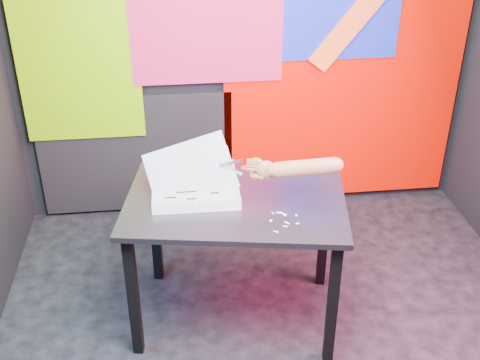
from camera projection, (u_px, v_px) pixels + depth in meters
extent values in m
cube|color=black|center=(282.00, 353.00, 3.10)|extent=(3.00, 3.00, 0.01)
cube|color=black|center=(246.00, 17.00, 3.73)|extent=(3.00, 0.01, 2.70)
cube|color=#E80C00|center=(343.00, 90.00, 4.02)|extent=(1.60, 0.02, 1.60)
cube|color=#192ED9|center=(336.00, 0.00, 3.70)|extent=(0.85, 0.02, 0.75)
cube|color=#D61F59|center=(207.00, 20.00, 3.67)|extent=(0.95, 0.02, 0.80)
cube|color=#78CB00|center=(79.00, 65.00, 3.71)|extent=(0.75, 0.02, 1.00)
cube|color=black|center=(137.00, 154.00, 4.08)|extent=(1.30, 0.02, 0.85)
cube|color=black|center=(133.00, 297.00, 2.94)|extent=(0.06, 0.06, 0.72)
cube|color=black|center=(155.00, 227.00, 3.47)|extent=(0.06, 0.06, 0.72)
cube|color=black|center=(332.00, 304.00, 2.90)|extent=(0.06, 0.06, 0.72)
cube|color=black|center=(324.00, 232.00, 3.43)|extent=(0.06, 0.06, 0.72)
cube|color=#3A3A3A|center=(236.00, 202.00, 3.00)|extent=(1.20, 0.90, 0.03)
cube|color=silver|center=(196.00, 192.00, 3.01)|extent=(0.43, 0.32, 0.05)
cube|color=silver|center=(195.00, 187.00, 2.99)|extent=(0.43, 0.32, 0.00)
cube|color=silver|center=(195.00, 186.00, 2.99)|extent=(0.42, 0.30, 0.13)
cube|color=silver|center=(193.00, 181.00, 2.99)|extent=(0.45, 0.28, 0.23)
cube|color=silver|center=(191.00, 171.00, 2.98)|extent=(0.48, 0.25, 0.32)
cylinder|color=black|center=(155.00, 204.00, 2.85)|extent=(0.01, 0.01, 0.00)
cylinder|color=black|center=(162.00, 204.00, 2.85)|extent=(0.01, 0.01, 0.00)
cylinder|color=black|center=(168.00, 204.00, 2.86)|extent=(0.01, 0.01, 0.00)
cylinder|color=black|center=(174.00, 203.00, 2.86)|extent=(0.01, 0.01, 0.00)
cylinder|color=black|center=(181.00, 203.00, 2.86)|extent=(0.01, 0.01, 0.00)
cylinder|color=black|center=(187.00, 203.00, 2.86)|extent=(0.01, 0.01, 0.00)
cylinder|color=black|center=(193.00, 202.00, 2.87)|extent=(0.01, 0.01, 0.00)
cylinder|color=black|center=(200.00, 202.00, 2.87)|extent=(0.01, 0.01, 0.00)
cylinder|color=black|center=(206.00, 202.00, 2.87)|extent=(0.01, 0.01, 0.00)
cylinder|color=black|center=(212.00, 201.00, 2.87)|extent=(0.01, 0.01, 0.00)
cylinder|color=black|center=(219.00, 201.00, 2.88)|extent=(0.01, 0.01, 0.00)
cylinder|color=black|center=(225.00, 201.00, 2.88)|extent=(0.01, 0.01, 0.00)
cylinder|color=black|center=(231.00, 200.00, 2.88)|extent=(0.01, 0.01, 0.00)
cylinder|color=black|center=(237.00, 200.00, 2.89)|extent=(0.01, 0.01, 0.00)
cylinder|color=black|center=(156.00, 175.00, 3.10)|extent=(0.01, 0.01, 0.00)
cylinder|color=black|center=(162.00, 174.00, 3.10)|extent=(0.01, 0.01, 0.00)
cylinder|color=black|center=(168.00, 174.00, 3.11)|extent=(0.01, 0.01, 0.00)
cylinder|color=black|center=(174.00, 174.00, 3.11)|extent=(0.01, 0.01, 0.00)
cylinder|color=black|center=(180.00, 174.00, 3.11)|extent=(0.01, 0.01, 0.00)
cylinder|color=black|center=(186.00, 173.00, 3.12)|extent=(0.01, 0.01, 0.00)
cylinder|color=black|center=(191.00, 173.00, 3.12)|extent=(0.01, 0.01, 0.00)
cylinder|color=black|center=(197.00, 173.00, 3.12)|extent=(0.01, 0.01, 0.00)
cylinder|color=black|center=(203.00, 172.00, 3.12)|extent=(0.01, 0.01, 0.00)
cylinder|color=black|center=(209.00, 172.00, 3.13)|extent=(0.01, 0.01, 0.00)
cylinder|color=black|center=(215.00, 172.00, 3.13)|extent=(0.01, 0.01, 0.00)
cylinder|color=black|center=(220.00, 172.00, 3.13)|extent=(0.01, 0.01, 0.00)
cylinder|color=black|center=(226.00, 171.00, 3.14)|extent=(0.01, 0.01, 0.00)
cylinder|color=black|center=(232.00, 171.00, 3.14)|extent=(0.01, 0.01, 0.00)
cube|color=black|center=(175.00, 182.00, 3.03)|extent=(0.08, 0.01, 0.00)
cube|color=black|center=(200.00, 183.00, 3.02)|extent=(0.06, 0.01, 0.00)
cube|color=black|center=(187.00, 192.00, 2.95)|extent=(0.10, 0.01, 0.00)
cube|color=black|center=(214.00, 193.00, 2.94)|extent=(0.05, 0.01, 0.00)
cube|color=black|center=(171.00, 198.00, 2.90)|extent=(0.06, 0.01, 0.00)
cube|color=black|center=(206.00, 177.00, 3.08)|extent=(0.07, 0.01, 0.00)
cube|color=black|center=(192.00, 199.00, 2.89)|extent=(0.05, 0.01, 0.00)
cube|color=silver|center=(231.00, 163.00, 2.96)|extent=(0.11, 0.04, 0.05)
cube|color=silver|center=(231.00, 170.00, 2.98)|extent=(0.11, 0.04, 0.05)
cylinder|color=silver|center=(242.00, 167.00, 2.96)|extent=(0.02, 0.01, 0.01)
cube|color=orange|center=(247.00, 169.00, 2.96)|extent=(0.05, 0.02, 0.02)
cube|color=orange|center=(247.00, 166.00, 2.95)|extent=(0.05, 0.02, 0.02)
torus|color=orange|center=(256.00, 163.00, 2.93)|extent=(0.06, 0.03, 0.06)
torus|color=orange|center=(256.00, 174.00, 2.96)|extent=(0.06, 0.03, 0.06)
ellipsoid|color=olive|center=(266.00, 170.00, 2.93)|extent=(0.09, 0.06, 0.10)
cylinder|color=olive|center=(256.00, 170.00, 2.94)|extent=(0.08, 0.04, 0.02)
cylinder|color=olive|center=(256.00, 166.00, 2.94)|extent=(0.07, 0.04, 0.02)
cylinder|color=olive|center=(256.00, 164.00, 2.93)|extent=(0.06, 0.04, 0.02)
cylinder|color=olive|center=(256.00, 161.00, 2.92)|extent=(0.06, 0.04, 0.02)
cylinder|color=olive|center=(259.00, 177.00, 2.95)|extent=(0.06, 0.05, 0.03)
cylinder|color=olive|center=(276.00, 170.00, 2.92)|extent=(0.07, 0.08, 0.07)
cylinder|color=olive|center=(305.00, 168.00, 2.88)|extent=(0.31, 0.17, 0.14)
sphere|color=olive|center=(336.00, 165.00, 2.84)|extent=(0.07, 0.07, 0.07)
cube|color=white|center=(273.00, 213.00, 2.88)|extent=(0.01, 0.02, 0.00)
cube|color=white|center=(285.00, 226.00, 2.78)|extent=(0.02, 0.01, 0.00)
cube|color=white|center=(296.00, 215.00, 2.86)|extent=(0.01, 0.01, 0.00)
cube|color=white|center=(283.00, 214.00, 2.87)|extent=(0.02, 0.02, 0.00)
cube|color=white|center=(271.00, 221.00, 2.82)|extent=(0.02, 0.02, 0.00)
cube|color=white|center=(279.00, 212.00, 2.88)|extent=(0.03, 0.01, 0.00)
cube|color=white|center=(275.00, 231.00, 2.75)|extent=(0.02, 0.01, 0.00)
cube|color=white|center=(298.00, 224.00, 2.80)|extent=(0.02, 0.01, 0.00)
cube|color=white|center=(277.00, 232.00, 2.74)|extent=(0.01, 0.01, 0.00)
cube|color=white|center=(287.00, 223.00, 2.81)|extent=(0.02, 0.03, 0.00)
cube|color=white|center=(285.00, 215.00, 2.86)|extent=(0.02, 0.02, 0.00)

